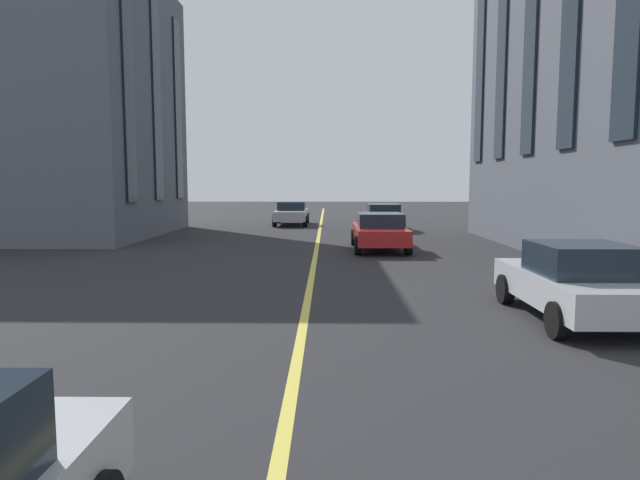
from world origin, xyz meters
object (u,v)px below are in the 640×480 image
object	(u,v)px
car_silver_mid	(292,213)
car_red_parked_a	(379,231)
car_silver_oncoming	(577,282)
car_blue_far	(383,217)

from	to	relation	value
car_silver_mid	car_red_parked_a	xyz separation A→B (m)	(-12.22, -4.05, 0.00)
car_silver_mid	car_silver_oncoming	bearing A→B (deg)	-163.69
car_red_parked_a	car_blue_far	bearing A→B (deg)	-6.57
car_silver_oncoming	car_blue_far	world-z (taller)	car_silver_oncoming
car_silver_mid	car_silver_oncoming	size ratio (longest dim) A/B	1.13
car_silver_oncoming	car_red_parked_a	world-z (taller)	car_silver_oncoming
car_silver_mid	car_blue_far	world-z (taller)	same
car_silver_oncoming	car_red_parked_a	distance (m)	10.72
car_blue_far	car_silver_oncoming	bearing A→B (deg)	-175.40
car_silver_mid	car_blue_far	bearing A→B (deg)	-123.47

